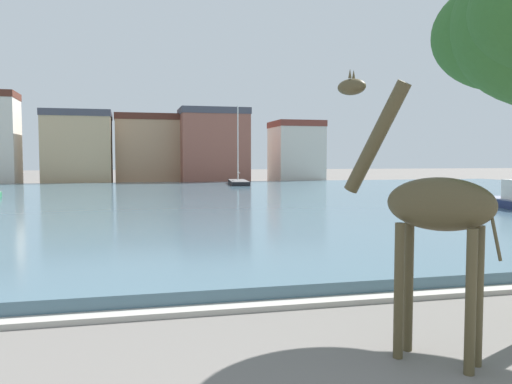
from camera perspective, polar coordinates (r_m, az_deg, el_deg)
harbor_water at (r=37.19m, az=-9.69°, el=-1.00°), size 90.02×52.33×0.40m
quay_edge_coping at (r=11.32m, az=0.11°, el=-12.31°), size 90.02×0.50×0.12m
giraffe_statue at (r=8.58m, az=18.39°, el=-1.80°), size 2.00×2.29×4.67m
sailboat_black at (r=57.37m, az=-1.98°, el=0.91°), size 2.88×8.86×8.88m
townhouse_corner_house at (r=67.76m, az=-18.72°, el=4.54°), size 8.01×7.46×8.92m
townhouse_wide_warehouse at (r=68.79m, az=-11.32°, el=4.58°), size 8.93×6.48×8.76m
townhouse_narrow_midrow at (r=66.39m, az=-4.63°, el=4.96°), size 8.45×6.15×9.42m
townhouse_end_terrace at (r=70.15m, az=4.35°, el=4.35°), size 6.23×6.74×8.10m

